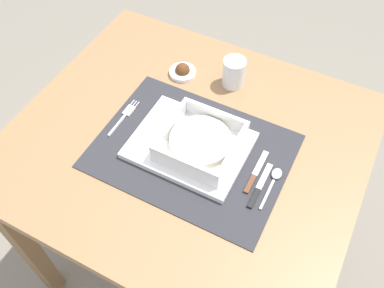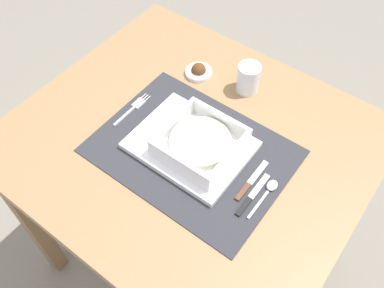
{
  "view_description": "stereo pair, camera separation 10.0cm",
  "coord_description": "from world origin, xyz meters",
  "px_view_note": "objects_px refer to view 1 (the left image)",
  "views": [
    {
      "loc": [
        0.31,
        -0.56,
        1.58
      ],
      "look_at": [
        0.03,
        -0.03,
        0.77
      ],
      "focal_mm": 39.04,
      "sensor_mm": 36.0,
      "label": 1
    },
    {
      "loc": [
        0.39,
        -0.51,
        1.58
      ],
      "look_at": [
        0.03,
        -0.03,
        0.77
      ],
      "focal_mm": 39.04,
      "sensor_mm": 36.0,
      "label": 2
    }
  ],
  "objects_px": {
    "dining_table": "(187,164)",
    "condiment_saucer": "(183,71)",
    "porridge_bowl": "(200,142)",
    "bread_knife": "(255,174)",
    "spoon": "(274,179)",
    "butter_knife": "(259,188)",
    "drinking_glass": "(234,74)",
    "fork": "(125,115)"
  },
  "relations": [
    {
      "from": "dining_table",
      "to": "fork",
      "type": "height_order",
      "value": "fork"
    },
    {
      "from": "bread_knife",
      "to": "dining_table",
      "type": "bearing_deg",
      "value": 175.73
    },
    {
      "from": "porridge_bowl",
      "to": "drinking_glass",
      "type": "xyz_separation_m",
      "value": [
        -0.03,
        0.25,
        -0.0
      ]
    },
    {
      "from": "fork",
      "to": "porridge_bowl",
      "type": "bearing_deg",
      "value": -0.56
    },
    {
      "from": "porridge_bowl",
      "to": "butter_knife",
      "type": "relative_size",
      "value": 1.34
    },
    {
      "from": "fork",
      "to": "dining_table",
      "type": "bearing_deg",
      "value": 5.16
    },
    {
      "from": "fork",
      "to": "bread_knife",
      "type": "distance_m",
      "value": 0.37
    },
    {
      "from": "butter_knife",
      "to": "dining_table",
      "type": "bearing_deg",
      "value": 166.65
    },
    {
      "from": "bread_knife",
      "to": "porridge_bowl",
      "type": "bearing_deg",
      "value": -178.48
    },
    {
      "from": "fork",
      "to": "drinking_glass",
      "type": "distance_m",
      "value": 0.31
    },
    {
      "from": "dining_table",
      "to": "condiment_saucer",
      "type": "distance_m",
      "value": 0.26
    },
    {
      "from": "fork",
      "to": "butter_knife",
      "type": "relative_size",
      "value": 1.02
    },
    {
      "from": "bread_knife",
      "to": "fork",
      "type": "bearing_deg",
      "value": -179.82
    },
    {
      "from": "butter_knife",
      "to": "bread_knife",
      "type": "height_order",
      "value": "same"
    },
    {
      "from": "drinking_glass",
      "to": "spoon",
      "type": "bearing_deg",
      "value": -48.95
    },
    {
      "from": "porridge_bowl",
      "to": "bread_knife",
      "type": "distance_m",
      "value": 0.15
    },
    {
      "from": "fork",
      "to": "condiment_saucer",
      "type": "xyz_separation_m",
      "value": [
        0.06,
        0.21,
        0.01
      ]
    },
    {
      "from": "dining_table",
      "to": "spoon",
      "type": "xyz_separation_m",
      "value": [
        0.24,
        -0.02,
        0.12
      ]
    },
    {
      "from": "butter_knife",
      "to": "drinking_glass",
      "type": "bearing_deg",
      "value": 124.71
    },
    {
      "from": "drinking_glass",
      "to": "condiment_saucer",
      "type": "bearing_deg",
      "value": -167.35
    },
    {
      "from": "porridge_bowl",
      "to": "condiment_saucer",
      "type": "bearing_deg",
      "value": 127.13
    },
    {
      "from": "dining_table",
      "to": "condiment_saucer",
      "type": "height_order",
      "value": "condiment_saucer"
    },
    {
      "from": "dining_table",
      "to": "drinking_glass",
      "type": "height_order",
      "value": "drinking_glass"
    },
    {
      "from": "fork",
      "to": "spoon",
      "type": "height_order",
      "value": "spoon"
    },
    {
      "from": "spoon",
      "to": "bread_knife",
      "type": "xyz_separation_m",
      "value": [
        -0.05,
        -0.01,
        -0.0
      ]
    },
    {
      "from": "porridge_bowl",
      "to": "bread_knife",
      "type": "xyz_separation_m",
      "value": [
        0.15,
        -0.0,
        -0.03
      ]
    },
    {
      "from": "spoon",
      "to": "condiment_saucer",
      "type": "height_order",
      "value": "condiment_saucer"
    },
    {
      "from": "spoon",
      "to": "butter_knife",
      "type": "height_order",
      "value": "spoon"
    },
    {
      "from": "fork",
      "to": "bread_knife",
      "type": "xyz_separation_m",
      "value": [
        0.37,
        -0.02,
        0.0
      ]
    },
    {
      "from": "spoon",
      "to": "drinking_glass",
      "type": "bearing_deg",
      "value": 134.93
    },
    {
      "from": "dining_table",
      "to": "spoon",
      "type": "relative_size",
      "value": 7.43
    },
    {
      "from": "dining_table",
      "to": "condiment_saucer",
      "type": "xyz_separation_m",
      "value": [
        -0.12,
        0.2,
        0.12
      ]
    },
    {
      "from": "porridge_bowl",
      "to": "drinking_glass",
      "type": "height_order",
      "value": "drinking_glass"
    },
    {
      "from": "drinking_glass",
      "to": "condiment_saucer",
      "type": "height_order",
      "value": "drinking_glass"
    },
    {
      "from": "bread_knife",
      "to": "condiment_saucer",
      "type": "distance_m",
      "value": 0.39
    },
    {
      "from": "bread_knife",
      "to": "condiment_saucer",
      "type": "height_order",
      "value": "condiment_saucer"
    },
    {
      "from": "porridge_bowl",
      "to": "drinking_glass",
      "type": "distance_m",
      "value": 0.26
    },
    {
      "from": "dining_table",
      "to": "porridge_bowl",
      "type": "xyz_separation_m",
      "value": [
        0.05,
        -0.02,
        0.15
      ]
    },
    {
      "from": "butter_knife",
      "to": "drinking_glass",
      "type": "xyz_separation_m",
      "value": [
        -0.19,
        0.29,
        0.03
      ]
    },
    {
      "from": "fork",
      "to": "butter_knife",
      "type": "xyz_separation_m",
      "value": [
        0.39,
        -0.05,
        0.0
      ]
    },
    {
      "from": "drinking_glass",
      "to": "condiment_saucer",
      "type": "distance_m",
      "value": 0.15
    },
    {
      "from": "fork",
      "to": "bread_knife",
      "type": "height_order",
      "value": "bread_knife"
    }
  ]
}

